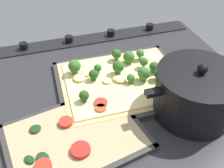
{
  "coord_description": "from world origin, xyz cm",
  "views": [
    {
      "loc": [
        16.58,
        50.54,
        47.65
      ],
      "look_at": [
        1.21,
        0.94,
        3.58
      ],
      "focal_mm": 40.45,
      "sensor_mm": 36.0,
      "label": 1
    }
  ],
  "objects_px": {
    "cooking_pot": "(196,93)",
    "broccoli_pizza": "(122,78)",
    "baking_tray_back": "(75,138)",
    "veggie_pizza_back": "(75,136)",
    "baking_tray_front": "(121,83)"
  },
  "relations": [
    {
      "from": "broccoli_pizza",
      "to": "cooking_pot",
      "type": "bearing_deg",
      "value": 130.52
    },
    {
      "from": "broccoli_pizza",
      "to": "baking_tray_back",
      "type": "distance_m",
      "value": 0.23
    },
    {
      "from": "baking_tray_back",
      "to": "veggie_pizza_back",
      "type": "bearing_deg",
      "value": -24.5
    },
    {
      "from": "veggie_pizza_back",
      "to": "cooking_pot",
      "type": "xyz_separation_m",
      "value": [
        -0.3,
        -0.0,
        0.05
      ]
    },
    {
      "from": "broccoli_pizza",
      "to": "baking_tray_front",
      "type": "bearing_deg",
      "value": 67.54
    },
    {
      "from": "broccoli_pizza",
      "to": "baking_tray_back",
      "type": "relative_size",
      "value": 1.0
    },
    {
      "from": "baking_tray_front",
      "to": "baking_tray_back",
      "type": "xyz_separation_m",
      "value": [
        0.17,
        0.15,
        0.0
      ]
    },
    {
      "from": "broccoli_pizza",
      "to": "veggie_pizza_back",
      "type": "bearing_deg",
      "value": 43.51
    },
    {
      "from": "baking_tray_back",
      "to": "baking_tray_front",
      "type": "bearing_deg",
      "value": -136.99
    },
    {
      "from": "baking_tray_front",
      "to": "veggie_pizza_back",
      "type": "height_order",
      "value": "veggie_pizza_back"
    },
    {
      "from": "baking_tray_front",
      "to": "cooking_pot",
      "type": "relative_size",
      "value": 1.36
    },
    {
      "from": "baking_tray_back",
      "to": "cooking_pot",
      "type": "xyz_separation_m",
      "value": [
        -0.3,
        -0.0,
        0.06
      ]
    },
    {
      "from": "veggie_pizza_back",
      "to": "baking_tray_front",
      "type": "bearing_deg",
      "value": -137.14
    },
    {
      "from": "baking_tray_front",
      "to": "veggie_pizza_back",
      "type": "relative_size",
      "value": 1.16
    },
    {
      "from": "cooking_pot",
      "to": "broccoli_pizza",
      "type": "bearing_deg",
      "value": -49.48
    }
  ]
}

